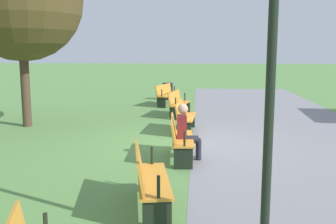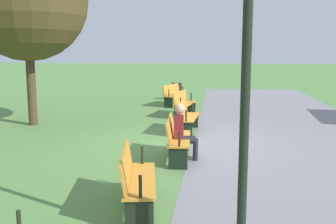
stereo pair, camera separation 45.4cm
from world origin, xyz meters
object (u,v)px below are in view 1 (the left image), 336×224
at_px(bench_0, 166,94).
at_px(person_seated, 186,130).
at_px(trash_bin, 168,91).
at_px(bench_4, 149,179).
at_px(lamp_post, 274,0).
at_px(bench_2, 184,116).
at_px(bench_1, 178,103).
at_px(bench_3, 180,138).

xyz_separation_m(bench_0, person_seated, (8.16, 1.09, 0.17)).
xyz_separation_m(person_seated, trash_bin, (-10.10, -1.19, -0.24)).
bearing_deg(trash_bin, bench_4, 3.26).
bearing_deg(lamp_post, bench_2, -170.62).
xyz_separation_m(bench_1, person_seated, (5.48, 0.46, 0.17)).
relative_size(bench_3, person_seated, 1.36).
height_order(bench_2, bench_4, same).
relative_size(bench_4, person_seated, 1.39).
relative_size(bench_1, person_seated, 1.39).
distance_m(person_seated, trash_bin, 10.17).
bearing_deg(bench_3, person_seated, 88.27).
relative_size(bench_2, trash_bin, 2.05).
height_order(bench_2, bench_3, same).
bearing_deg(bench_3, bench_2, 176.66).
distance_m(bench_0, bench_3, 8.22).
bearing_deg(bench_2, bench_3, 3.34).
bearing_deg(bench_3, bench_4, -9.98).
height_order(bench_3, person_seated, person_seated).
bearing_deg(bench_0, person_seated, 24.32).
bearing_deg(trash_bin, bench_3, 5.94).
distance_m(bench_1, lamp_post, 9.93).
distance_m(lamp_post, trash_bin, 14.53).
bearing_deg(bench_3, trash_bin, -177.41).
height_order(lamp_post, trash_bin, lamp_post).
height_order(bench_1, lamp_post, lamp_post).
xyz_separation_m(bench_1, trash_bin, (-4.62, -0.73, -0.07)).
distance_m(person_seated, lamp_post, 4.71).
height_order(bench_0, bench_1, same).
bearing_deg(bench_3, lamp_post, 12.16).
height_order(bench_3, bench_4, same).
bearing_deg(bench_3, bench_1, 179.98).
bearing_deg(person_seated, bench_0, -175.72).
xyz_separation_m(bench_4, person_seated, (-2.74, 0.46, 0.17)).
relative_size(bench_2, lamp_post, 0.40).
height_order(bench_0, bench_3, same).
xyz_separation_m(bench_4, trash_bin, (-12.84, -0.73, -0.07)).
distance_m(bench_0, bench_4, 10.91).
xyz_separation_m(bench_0, bench_3, (8.16, 0.95, 0.00)).
distance_m(bench_2, lamp_post, 7.29).
xyz_separation_m(bench_2, person_seated, (2.75, 0.14, 0.17)).
bearing_deg(trash_bin, person_seated, 6.73).
distance_m(bench_4, lamp_post, 3.05).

